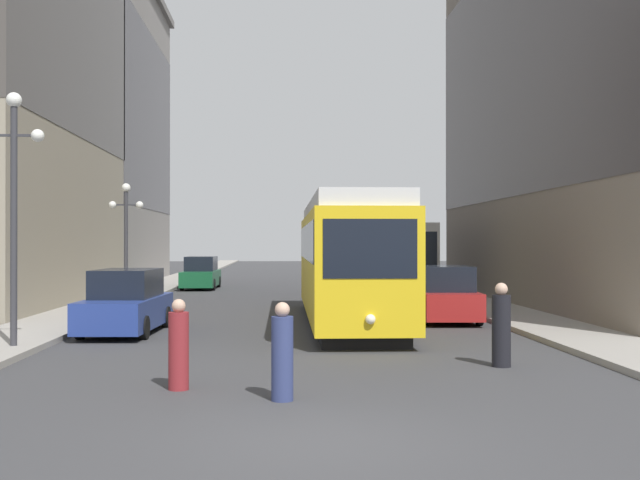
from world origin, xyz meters
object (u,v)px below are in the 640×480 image
transit_bus (390,256)px  parked_car_right_far (445,296)px  streetcar (346,258)px  parked_car_left_near (201,274)px  pedestrian_on_sidewalk (501,328)px  parked_car_left_mid (126,303)px  lamp_post_left_near (14,181)px  pedestrian_crossing_near (282,355)px  pedestrian_crossing_far (179,347)px  lamp_post_left_far (126,223)px

transit_bus → parked_car_right_far: (-0.07, -13.19, -1.10)m
streetcar → transit_bus: bearing=76.4°
parked_car_left_near → pedestrian_on_sidewalk: bearing=-71.1°
transit_bus → parked_car_right_far: 13.24m
transit_bus → parked_car_left_mid: 18.80m
streetcar → lamp_post_left_near: lamp_post_left_near is taller
pedestrian_crossing_near → pedestrian_crossing_far: pedestrian_crossing_near is taller
lamp_post_left_far → pedestrian_crossing_near: bearing=-72.0°
transit_bus → lamp_post_left_far: 13.43m
streetcar → lamp_post_left_far: 11.18m
parked_car_left_near → streetcar: bearing=-69.8°
pedestrian_on_sidewalk → streetcar: bearing=-169.5°
pedestrian_on_sidewalk → lamp_post_left_far: (-10.88, 16.23, 2.58)m
transit_bus → parked_car_right_far: size_ratio=2.61×
parked_car_left_near → pedestrian_on_sidewalk: 29.29m
pedestrian_crossing_near → parked_car_left_near: bearing=11.1°
parked_car_left_mid → pedestrian_on_sidewalk: bearing=-33.1°
lamp_post_left_near → lamp_post_left_far: size_ratio=1.23×
pedestrian_crossing_near → lamp_post_left_near: (-6.32, 5.99, 3.30)m
streetcar → lamp_post_left_near: size_ratio=2.35×
pedestrian_crossing_near → lamp_post_left_far: size_ratio=0.33×
transit_bus → streetcar: bearing=-104.4°
pedestrian_crossing_far → lamp_post_left_near: (-4.50, 4.96, 3.31)m
parked_car_left_near → pedestrian_crossing_near: (4.42, -31.09, -0.10)m
streetcar → pedestrian_crossing_far: (-3.94, -11.19, -1.36)m
streetcar → transit_bus: streetcar is taller
parked_car_left_near → lamp_post_left_near: (-1.90, -25.10, 3.20)m
pedestrian_crossing_near → pedestrian_on_sidewalk: bearing=-51.9°
streetcar → parked_car_right_far: bearing=5.4°
pedestrian_crossing_near → pedestrian_on_sidewalk: pedestrian_on_sidewalk is taller
parked_car_right_far → lamp_post_left_far: (-11.72, 6.94, 2.55)m
streetcar → pedestrian_crossing_far: size_ratio=8.83×
pedestrian_crossing_far → lamp_post_left_far: lamp_post_left_far is taller
parked_car_left_near → parked_car_right_far: (9.82, -18.58, -0.00)m
lamp_post_left_near → lamp_post_left_far: lamp_post_left_near is taller
streetcar → lamp_post_left_near: 10.67m
pedestrian_crossing_far → parked_car_left_mid: bearing=151.4°
transit_bus → pedestrian_crossing_far: size_ratio=7.28×
parked_car_right_far → lamp_post_left_near: size_ratio=0.74×
transit_bus → pedestrian_on_sidewalk: bearing=-92.8°
pedestrian_on_sidewalk → parked_car_right_far: bearing=170.2°
streetcar → pedestrian_crossing_near: bearing=-99.4°
parked_car_left_near → lamp_post_left_far: lamp_post_left_far is taller
pedestrian_on_sidewalk → lamp_post_left_near: lamp_post_left_near is taller
streetcar → parked_car_left_mid: bearing=-158.9°
streetcar → pedestrian_crossing_far: 11.94m
pedestrian_crossing_near → lamp_post_left_near: size_ratio=0.27×
parked_car_left_mid → pedestrian_on_sidewalk: size_ratio=2.78×
parked_car_left_mid → parked_car_right_far: bearing=18.6°
transit_bus → parked_car_left_near: 11.32m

